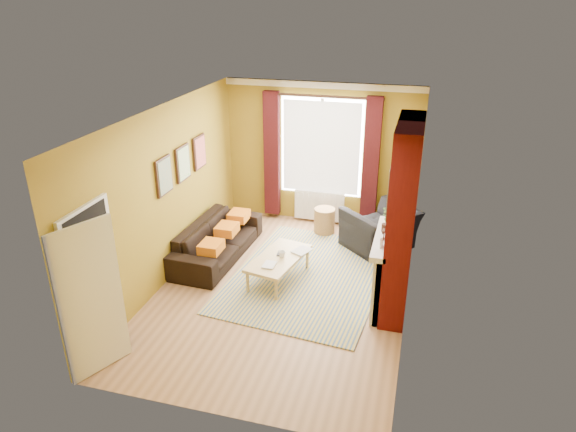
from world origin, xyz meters
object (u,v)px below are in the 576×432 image
at_px(coffee_table, 279,259).
at_px(wicker_stool, 324,221).
at_px(armchair, 380,229).
at_px(floor_lamp, 399,179).
at_px(sofa, 217,240).

distance_m(coffee_table, wicker_stool, 1.97).
distance_m(armchair, floor_lamp, 0.95).
distance_m(sofa, coffee_table, 1.36).
distance_m(wicker_stool, floor_lamp, 1.66).
bearing_deg(armchair, floor_lamp, -174.35).
bearing_deg(sofa, wicker_stool, -45.39).
bearing_deg(sofa, coffee_table, -108.14).
distance_m(sofa, wicker_stool, 2.18).
distance_m(coffee_table, floor_lamp, 2.70).
xyz_separation_m(sofa, floor_lamp, (2.97, 1.42, 0.91)).
bearing_deg(coffee_table, wicker_stool, 90.96).
relative_size(armchair, coffee_table, 0.86).
height_order(coffee_table, wicker_stool, wicker_stool).
xyz_separation_m(armchair, wicker_stool, (-1.09, 0.35, -0.13)).
height_order(armchair, coffee_table, armchair).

